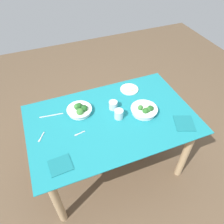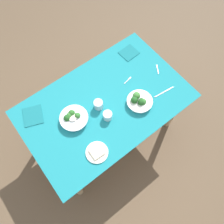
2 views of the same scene
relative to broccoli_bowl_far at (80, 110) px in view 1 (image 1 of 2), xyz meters
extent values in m
plane|color=brown|center=(0.24, -0.18, -0.78)|extent=(6.00, 6.00, 0.00)
cube|color=#197A84|center=(0.24, -0.18, -0.04)|extent=(1.46, 0.93, 0.01)
cube|color=tan|center=(0.24, -0.18, -0.05)|extent=(1.42, 0.90, 0.02)
cylinder|color=tan|center=(-0.39, -0.54, -0.42)|extent=(0.07, 0.07, 0.72)
cylinder|color=tan|center=(0.86, -0.54, -0.42)|extent=(0.07, 0.07, 0.72)
cylinder|color=tan|center=(-0.39, 0.18, -0.42)|extent=(0.07, 0.07, 0.72)
cylinder|color=tan|center=(0.86, 0.18, -0.42)|extent=(0.07, 0.07, 0.72)
cylinder|color=white|center=(0.00, 0.00, -0.02)|extent=(0.20, 0.20, 0.04)
cylinder|color=white|center=(0.00, 0.00, 0.01)|extent=(0.22, 0.22, 0.01)
sphere|color=#1E511E|center=(0.04, -0.02, 0.03)|extent=(0.06, 0.06, 0.06)
sphere|color=#3D7A33|center=(-0.01, -0.05, 0.02)|extent=(0.07, 0.07, 0.07)
sphere|color=#33702D|center=(-0.01, 0.03, 0.02)|extent=(0.06, 0.06, 0.06)
sphere|color=#1E511E|center=(-0.02, 0.01, 0.01)|extent=(0.04, 0.04, 0.04)
sphere|color=#1E511E|center=(0.00, 0.03, 0.02)|extent=(0.06, 0.06, 0.06)
cylinder|color=white|center=(0.53, -0.21, -0.01)|extent=(0.21, 0.21, 0.04)
cylinder|color=white|center=(0.53, -0.21, 0.01)|extent=(0.24, 0.24, 0.01)
sphere|color=#33702D|center=(0.55, -0.25, 0.02)|extent=(0.05, 0.05, 0.05)
sphere|color=#286023|center=(0.53, -0.25, 0.02)|extent=(0.06, 0.06, 0.06)
sphere|color=#1E511E|center=(0.58, -0.24, 0.02)|extent=(0.06, 0.06, 0.06)
sphere|color=#33702D|center=(0.50, -0.20, 0.03)|extent=(0.05, 0.05, 0.05)
cylinder|color=beige|center=(0.54, -0.21, 0.03)|extent=(0.07, 0.07, 0.01)
cylinder|color=silver|center=(0.55, 0.13, -0.03)|extent=(0.18, 0.18, 0.01)
cube|color=beige|center=(0.55, 0.13, -0.01)|extent=(0.10, 0.10, 0.02)
cylinder|color=silver|center=(0.30, -0.19, 0.01)|extent=(0.08, 0.08, 0.08)
cylinder|color=silver|center=(0.30, -0.06, 0.00)|extent=(0.08, 0.08, 0.08)
cube|color=#B7B7BC|center=(-0.05, -0.23, -0.03)|extent=(0.07, 0.02, 0.00)
cube|color=#B7B7BC|center=(-0.10, -0.24, -0.03)|extent=(0.03, 0.02, 0.00)
cube|color=#B7B7BC|center=(-0.36, -0.15, -0.03)|extent=(0.05, 0.07, 0.00)
cube|color=#B7B7BC|center=(-0.39, -0.19, -0.03)|extent=(0.03, 0.03, 0.00)
cube|color=#B7B7BC|center=(-0.25, 0.06, -0.03)|extent=(0.21, 0.04, 0.00)
cube|color=#156870|center=(0.80, -0.46, -0.03)|extent=(0.22, 0.23, 0.01)
cube|color=#156870|center=(-0.28, -0.47, -0.03)|extent=(0.17, 0.16, 0.01)
camera|label=1|loc=(-0.24, -1.39, 1.34)|focal=34.71mm
camera|label=2|loc=(0.73, 0.55, 1.72)|focal=35.93mm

